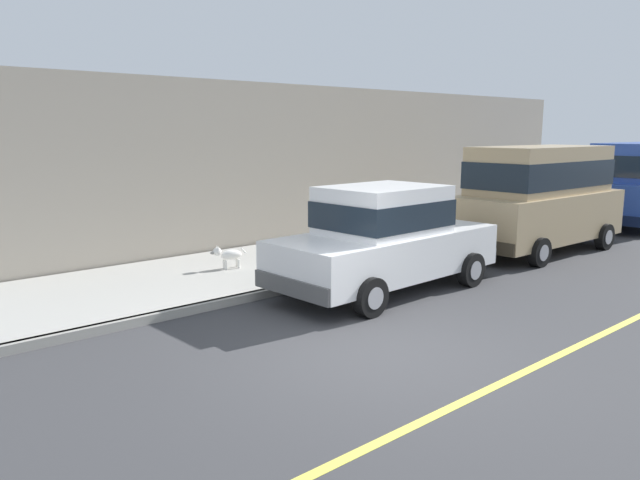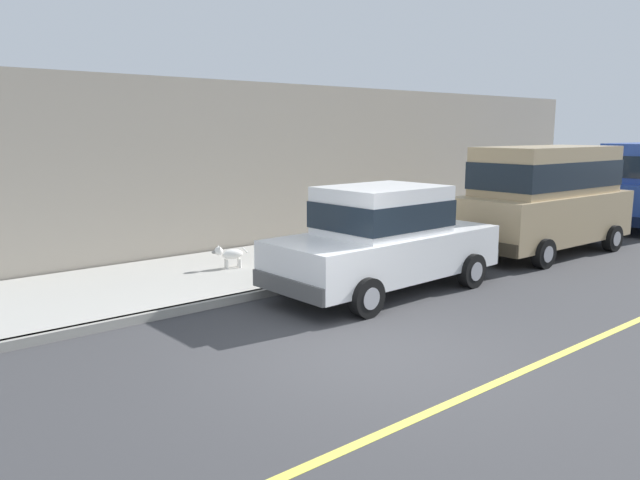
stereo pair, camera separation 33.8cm
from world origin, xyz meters
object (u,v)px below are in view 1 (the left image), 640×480
(car_white_sedan, at_px, (385,238))
(car_tan_van, at_px, (539,194))
(dog_white, at_px, (228,255))
(fire_hydrant, at_px, (366,246))

(car_white_sedan, bearing_deg, car_tan_van, 90.74)
(car_tan_van, distance_m, dog_white, 7.56)
(car_white_sedan, relative_size, car_tan_van, 0.94)
(dog_white, relative_size, fire_hydrant, 1.02)
(dog_white, bearing_deg, fire_hydrant, 61.81)
(car_tan_van, xyz_separation_m, dog_white, (-2.81, -6.95, -0.97))
(fire_hydrant, bearing_deg, car_white_sedan, -35.20)
(fire_hydrant, bearing_deg, car_tan_van, 71.83)
(car_tan_van, bearing_deg, car_white_sedan, -89.26)
(car_white_sedan, bearing_deg, fire_hydrant, 144.80)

